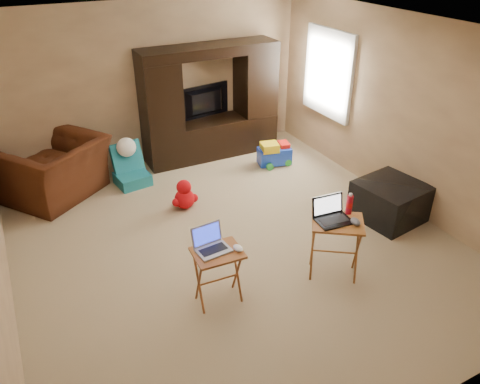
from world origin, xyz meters
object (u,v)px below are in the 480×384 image
water_bottle (349,205)px  child_rocker (131,166)px  ottoman (390,201)px  laptop_right (335,212)px  recliner (56,170)px  laptop_left (213,241)px  entertainment_center (210,103)px  mouse_right (355,222)px  push_toy (274,153)px  mouse_left (238,248)px  plush_toy (184,194)px  television (207,102)px  tray_table_right (335,248)px  tray_table_left (218,277)px

water_bottle → child_rocker: bearing=117.7°
ottoman → laptop_right: bearing=-157.6°
laptop_right → recliner: bearing=131.8°
child_rocker → water_bottle: size_ratio=2.88×
child_rocker → laptop_left: 2.88m
laptop_left → water_bottle: water_bottle is taller
recliner → child_rocker: recliner is taller
entertainment_center → ottoman: 3.23m
recliner → mouse_right: recliner is taller
push_toy → mouse_right: size_ratio=3.76×
laptop_left → mouse_left: (0.22, -0.10, -0.09)m
laptop_right → water_bottle: 0.25m
plush_toy → mouse_right: mouse_right is taller
television → child_rocker: size_ratio=1.50×
tray_table_right → water_bottle: (0.20, 0.08, 0.46)m
entertainment_center → laptop_right: bearing=-92.0°
child_rocker → ottoman: (2.75, -2.48, -0.06)m
push_toy → tray_table_right: size_ratio=0.76×
plush_toy → tray_table_right: (0.93, -2.09, 0.13)m
laptop_right → water_bottle: size_ratio=1.70×
laptop_left → push_toy: bearing=43.0°
entertainment_center → ottoman: bearing=-66.0°
television → recliner: television is taller
water_bottle → plush_toy: bearing=119.4°
mouse_right → mouse_left: bearing=168.6°
laptop_left → child_rocker: bearing=85.8°
tray_table_left → laptop_right: bearing=-5.0°
ottoman → mouse_left: 2.56m
ottoman → laptop_right: laptop_right is taller
ottoman → tray_table_right: tray_table_right is taller
television → water_bottle: size_ratio=4.32×
mouse_left → mouse_right: mouse_right is taller
child_rocker → laptop_right: size_ratio=1.69×
push_toy → tray_table_right: (-0.87, -2.68, 0.15)m
push_toy → mouse_right: bearing=-91.7°
tray_table_left → laptop_right: size_ratio=1.70×
television → mouse_left: 3.74m
entertainment_center → tray_table_right: entertainment_center is taller
water_bottle → laptop_left: bearing=174.4°
entertainment_center → laptop_right: entertainment_center is taller
plush_toy → mouse_right: 2.50m
television → ottoman: 3.35m
mouse_left → recliner: bearing=112.5°
recliner → ottoman: bearing=108.9°
ottoman → tray_table_right: size_ratio=1.11×
tray_table_left → ottoman: bearing=11.7°
laptop_left → laptop_right: (1.29, -0.21, 0.08)m
television → mouse_left: size_ratio=7.36×
entertainment_center → television: bearing=90.7°
entertainment_center → laptop_left: 3.59m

